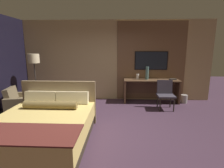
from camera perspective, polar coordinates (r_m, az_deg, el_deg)
ground_plane at (r=4.11m, az=-3.61°, el=-15.18°), size 16.00×16.00×0.00m
wall_back_tv_panel at (r=6.26m, az=0.70°, el=7.55°), size 7.20×0.09×2.80m
bed at (r=3.81m, az=-21.35°, el=-12.88°), size 1.80×2.09×1.07m
desk at (r=6.18m, az=12.62°, el=-0.88°), size 1.87×0.54×0.79m
tv at (r=6.27m, az=12.65°, el=7.46°), size 1.13×0.04×0.64m
desk_chair at (r=5.62m, az=17.00°, el=-2.57°), size 0.51×0.50×0.88m
armchair_by_window at (r=5.60m, az=-27.12°, el=-6.11°), size 0.92×0.94×0.79m
floor_lamp at (r=6.01m, az=-24.11°, el=6.37°), size 0.34×0.34×1.67m
vase_tall at (r=6.11m, az=11.39°, el=3.51°), size 0.11×0.11×0.43m
vase_short at (r=6.10m, az=8.37°, el=2.40°), size 0.09×0.09×0.18m
book at (r=6.31m, az=19.23°, el=1.49°), size 0.23×0.16×0.03m
waste_bin at (r=6.50m, az=22.46°, el=-4.49°), size 0.22×0.22×0.28m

